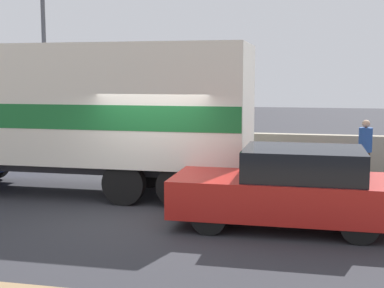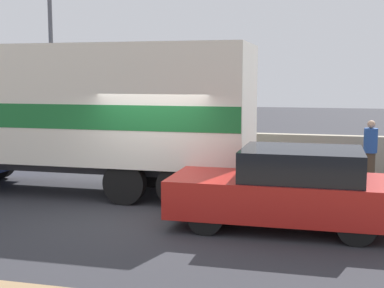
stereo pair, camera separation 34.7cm
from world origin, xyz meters
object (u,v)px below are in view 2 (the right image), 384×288
object	(u,v)px
pedestrian	(370,150)
box_truck	(94,112)
car_hatchback	(288,188)
street_lamp	(51,38)

from	to	relation	value
pedestrian	box_truck	bearing A→B (deg)	-155.02
box_truck	car_hatchback	world-z (taller)	box_truck
car_hatchback	box_truck	bearing A→B (deg)	-22.38
box_truck	car_hatchback	size ratio (longest dim) A/B	1.94
box_truck	pedestrian	world-z (taller)	box_truck
street_lamp	box_truck	xyz separation A→B (m)	(3.27, -3.92, -2.12)
car_hatchback	pedestrian	size ratio (longest dim) A/B	2.52
box_truck	car_hatchback	bearing A→B (deg)	157.62
box_truck	pedestrian	xyz separation A→B (m)	(6.72, 3.13, -1.12)
street_lamp	pedestrian	size ratio (longest dim) A/B	4.22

